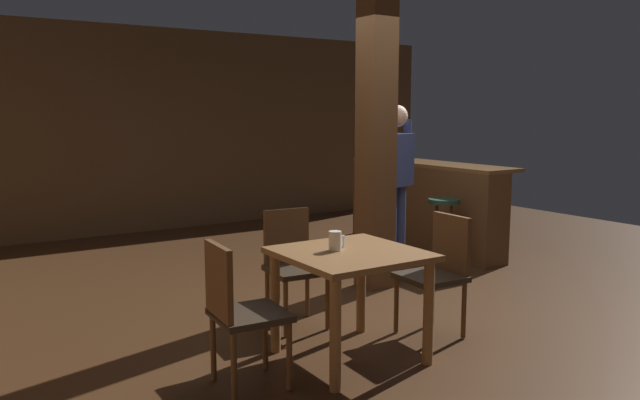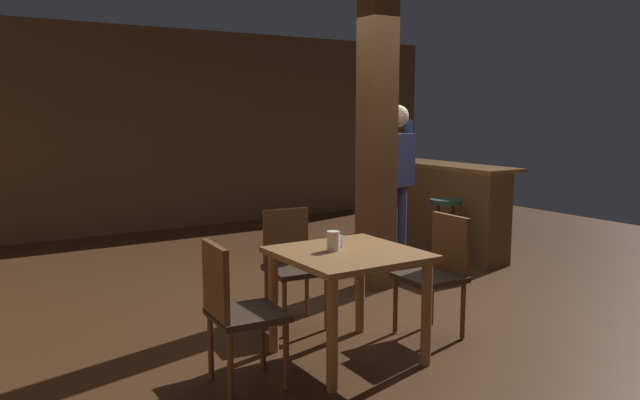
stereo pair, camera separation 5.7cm
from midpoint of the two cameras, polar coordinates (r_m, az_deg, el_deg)
ground_plane at (r=5.54m, az=6.62°, el=-9.39°), size 10.80×10.80×0.00m
wall_back at (r=9.21m, az=-11.41°, el=6.33°), size 8.00×0.10×2.80m
pillar at (r=5.82m, az=4.86°, el=5.52°), size 0.28×0.28×2.80m
dining_table at (r=4.18m, az=2.38°, el=-6.48°), size 0.88×0.88×0.74m
chair_west at (r=3.78m, az=-7.95°, el=-9.72°), size 0.45×0.45×0.89m
chair_north at (r=4.88m, az=-2.85°, el=-5.57°), size 0.46×0.46×0.89m
chair_east at (r=4.72m, az=10.45°, el=-6.16°), size 0.44×0.44×0.89m
napkin_cup at (r=4.15m, az=0.99°, el=-3.75°), size 0.09×0.09×0.13m
salt_shaker at (r=4.25m, az=1.68°, el=-3.80°), size 0.03×0.03×0.08m
standing_person at (r=6.04m, az=6.67°, el=1.80°), size 0.47×0.29×1.72m
bar_counter at (r=7.69m, az=9.18°, el=-0.41°), size 0.56×2.39×1.05m
bar_stool_near at (r=6.78m, az=11.02°, el=-1.47°), size 0.34×0.34×0.74m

